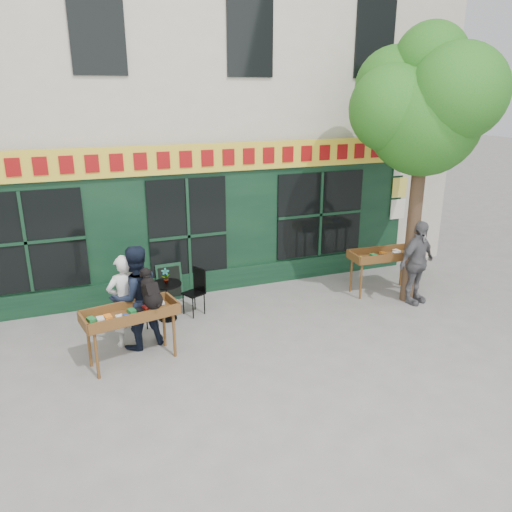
# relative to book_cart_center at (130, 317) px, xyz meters

# --- Properties ---
(ground) EXTENTS (80.00, 80.00, 0.00)m
(ground) POSITION_rel_book_cart_center_xyz_m (1.62, 0.22, -0.82)
(ground) COLOR slate
(ground) RESTS_ON ground
(building) EXTENTS (14.00, 7.26, 10.00)m
(building) POSITION_rel_book_cart_center_xyz_m (1.62, 6.19, 4.15)
(building) COLOR beige
(building) RESTS_ON ground
(street_tree) EXTENTS (3.05, 2.90, 5.60)m
(street_tree) POSITION_rel_book_cart_center_xyz_m (5.96, 0.57, 3.29)
(street_tree) COLOR #382619
(street_tree) RESTS_ON ground
(book_cart_center) EXTENTS (1.59, 0.90, 0.99)m
(book_cart_center) POSITION_rel_book_cart_center_xyz_m (0.00, 0.00, 0.00)
(book_cart_center) COLOR brown
(book_cart_center) RESTS_ON ground
(dog) EXTENTS (0.45, 0.65, 0.60)m
(dog) POSITION_rel_book_cart_center_xyz_m (0.35, -0.05, 0.47)
(dog) COLOR black
(dog) RESTS_ON book_cart_center
(woman) EXTENTS (0.68, 0.51, 1.68)m
(woman) POSITION_rel_book_cart_center_xyz_m (-0.00, 0.65, 0.02)
(woman) COLOR silver
(woman) RESTS_ON ground
(book_cart_right) EXTENTS (1.54, 0.71, 0.99)m
(book_cart_right) POSITION_rel_book_cart_center_xyz_m (5.66, 1.09, 0.00)
(book_cart_right) COLOR brown
(book_cart_right) RESTS_ON ground
(man_right) EXTENTS (1.13, 0.72, 1.80)m
(man_right) POSITION_rel_book_cart_center_xyz_m (5.96, 0.34, 0.08)
(man_right) COLOR #58585D
(man_right) RESTS_ON ground
(bistro_table) EXTENTS (0.60, 0.60, 0.76)m
(bistro_table) POSITION_rel_book_cart_center_xyz_m (0.87, 1.42, -0.28)
(bistro_table) COLOR black
(bistro_table) RESTS_ON ground
(bistro_chair_left) EXTENTS (0.46, 0.46, 0.95)m
(bistro_chair_left) POSITION_rel_book_cart_center_xyz_m (0.24, 1.35, -0.26)
(bistro_chair_left) COLOR black
(bistro_chair_left) RESTS_ON ground
(bistro_chair_right) EXTENTS (0.48, 0.48, 0.95)m
(bistro_chair_right) POSITION_rel_book_cart_center_xyz_m (1.50, 1.51, -0.26)
(bistro_chair_right) COLOR black
(bistro_chair_right) RESTS_ON ground
(potted_plant) EXTENTS (0.17, 0.12, 0.31)m
(potted_plant) POSITION_rel_book_cart_center_xyz_m (0.87, 1.42, 0.10)
(potted_plant) COLOR gray
(potted_plant) RESTS_ON bistro_table
(man_left) EXTENTS (1.06, 0.92, 1.86)m
(man_left) POSITION_rel_book_cart_center_xyz_m (0.17, 0.52, 0.11)
(man_left) COLOR black
(man_left) RESTS_ON ground
(chalkboard) EXTENTS (0.57, 0.21, 0.79)m
(chalkboard) POSITION_rel_book_cart_center_xyz_m (1.14, 2.41, -0.42)
(chalkboard) COLOR black
(chalkboard) RESTS_ON ground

